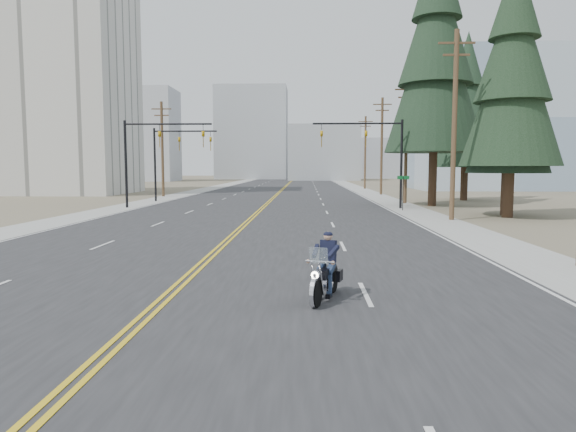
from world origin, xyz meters
The scene contains 26 objects.
ground_plane centered at (0.00, 0.00, 0.00)m, with size 400.00×400.00×0.00m, color #776D56.
road centered at (0.00, 70.00, 0.01)m, with size 20.00×200.00×0.01m, color #303033.
sidewalk_left centered at (-11.50, 70.00, 0.01)m, with size 3.00×200.00×0.01m, color #A5A5A0.
sidewalk_right centered at (11.50, 70.00, 0.01)m, with size 3.00×200.00×0.01m, color #A5A5A0.
traffic_mast_left centered at (-8.98, 32.00, 4.94)m, with size 7.10×0.26×7.00m.
traffic_mast_right centered at (8.98, 32.00, 4.94)m, with size 7.10×0.26×7.00m.
traffic_mast_far centered at (-9.31, 40.00, 4.87)m, with size 6.10×0.26×7.00m.
street_sign centered at (10.80, 30.00, 1.80)m, with size 0.90×0.06×2.62m.
utility_pole_b centered at (12.50, 23.00, 5.98)m, with size 2.20×0.30×11.50m.
utility_pole_c centered at (12.50, 38.00, 5.73)m, with size 2.20×0.30×11.00m.
utility_pole_d centered at (12.50, 53.00, 5.98)m, with size 2.20×0.30×11.50m.
utility_pole_e centered at (12.50, 70.00, 5.73)m, with size 2.20×0.30×11.00m.
utility_pole_left centered at (-12.50, 48.00, 5.48)m, with size 2.20×0.30×10.50m.
apartment_block centered at (-28.00, 55.00, 15.00)m, with size 18.00×14.00×30.00m, color silver.
glass_building centered at (32.00, 70.00, 10.00)m, with size 24.00×16.00×20.00m, color #9EB5CC.
haze_bldg_a centered at (-35.00, 115.00, 11.00)m, with size 14.00×12.00×22.00m, color #B7BCC6.
haze_bldg_b centered at (8.00, 125.00, 7.00)m, with size 18.00×14.00×14.00m, color #ADB2B7.
haze_bldg_c centered at (40.00, 110.00, 9.00)m, with size 16.00×12.00×18.00m, color #B7BCC6.
haze_bldg_d centered at (-12.00, 140.00, 13.00)m, with size 20.00×15.00×26.00m, color #ADB2B7.
haze_bldg_e centered at (25.00, 150.00, 6.00)m, with size 14.00×14.00×12.00m, color #B7BCC6.
haze_bldg_f centered at (-50.00, 130.00, 8.00)m, with size 12.00×12.00×16.00m, color #ADB2B7.
motorcyclist centered at (3.94, 3.48, 0.83)m, with size 0.91×2.13×1.66m, color black, non-canonical shape.
conifer_near centered at (16.65, 24.92, 9.61)m, with size 6.32×6.32×16.74m.
conifer_mid centered at (17.05, 26.28, 8.29)m, with size 5.41×5.41×14.44m.
conifer_tall centered at (14.21, 35.01, 13.03)m, with size 8.17×8.17×22.69m.
conifer_far centered at (19.25, 42.81, 9.44)m, with size 6.15×6.15×16.46m.
Camera 1 is at (3.47, -8.91, 3.24)m, focal length 32.00 mm.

